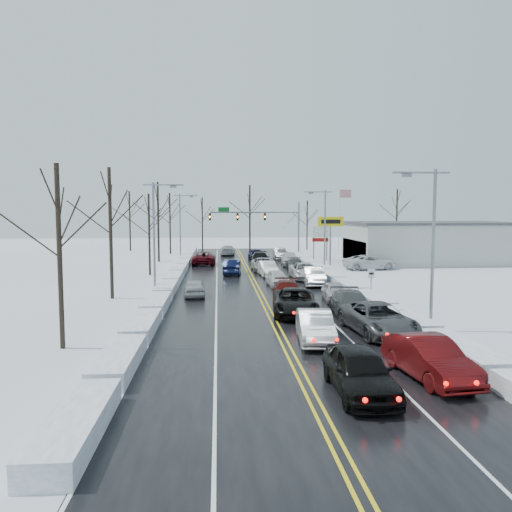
{
  "coord_description": "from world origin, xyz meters",
  "views": [
    {
      "loc": [
        -3.36,
        -44.63,
        6.74
      ],
      "look_at": [
        0.19,
        1.8,
        2.5
      ],
      "focal_mm": 35.0,
      "sensor_mm": 36.0,
      "label": 1
    }
  ],
  "objects": [
    {
      "name": "tree_left_b",
      "position": [
        -11.5,
        -6.0,
        6.99
      ],
      "size": [
        4.0,
        4.0,
        10.0
      ],
      "color": "#2D231C",
      "rests_on": "ground"
    },
    {
      "name": "oncoming_car_3",
      "position": [
        -5.26,
        -5.52,
        0.0
      ],
      "size": [
        1.94,
        4.12,
        1.36
      ],
      "primitive_type": "imported",
      "rotation": [
        0.0,
        0.0,
        3.22
      ],
      "color": "#B8B8BA",
      "rests_on": "ground"
    },
    {
      "name": "queued_car_15",
      "position": [
        5.36,
        10.9,
        0.0
      ],
      "size": [
        2.2,
        4.71,
        1.33
      ],
      "primitive_type": "imported",
      "rotation": [
        0.0,
        0.0,
        -0.07
      ],
      "color": "#3A3D3F",
      "rests_on": "ground"
    },
    {
      "name": "queued_car_4",
      "position": [
        1.9,
        -0.74,
        0.0
      ],
      "size": [
        2.0,
        4.33,
        1.44
      ],
      "primitive_type": "imported",
      "rotation": [
        0.0,
        0.0,
        0.07
      ],
      "color": "silver",
      "rests_on": "ground"
    },
    {
      "name": "snow_bank_left",
      "position": [
        -7.6,
        2.0,
        0.0
      ],
      "size": [
        1.51,
        72.0,
        0.78
      ],
      "primitive_type": "cube",
      "color": "white",
      "rests_on": "ground"
    },
    {
      "name": "parked_car_0",
      "position": [
        14.04,
        11.08,
        0.0
      ],
      "size": [
        6.32,
        3.41,
        1.68
      ],
      "primitive_type": "imported",
      "rotation": [
        0.0,
        0.0,
        1.68
      ],
      "color": "white",
      "rests_on": "ground"
    },
    {
      "name": "traffic_signal_mast",
      "position": [
        3.45,
        27.99,
        5.48
      ],
      "size": [
        13.28,
        0.39,
        8.0
      ],
      "color": "slate",
      "rests_on": "ground"
    },
    {
      "name": "dealership_building",
      "position": [
        23.98,
        18.0,
        2.66
      ],
      "size": [
        20.4,
        12.4,
        5.3
      ],
      "color": "#AEAFAA",
      "rests_on": "ground"
    },
    {
      "name": "tree_left_c",
      "position": [
        -10.5,
        8.0,
        5.94
      ],
      "size": [
        3.4,
        3.4,
        8.5
      ],
      "color": "#2D231C",
      "rests_on": "ground"
    },
    {
      "name": "streetlight_se",
      "position": [
        8.3,
        -18.0,
        5.31
      ],
      "size": [
        3.2,
        0.25,
        9.0
      ],
      "color": "slate",
      "rests_on": "ground"
    },
    {
      "name": "oncoming_car_2",
      "position": [
        -1.89,
        30.86,
        0.0
      ],
      "size": [
        2.42,
        5.32,
        1.51
      ],
      "primitive_type": "imported",
      "rotation": [
        0.0,
        0.0,
        3.08
      ],
      "color": "#ADB0B5",
      "rests_on": "ground"
    },
    {
      "name": "queued_car_3",
      "position": [
        1.71,
        -8.51,
        0.0
      ],
      "size": [
        2.71,
        5.49,
        1.54
      ],
      "primitive_type": "imported",
      "rotation": [
        0.0,
        0.0,
        -0.11
      ],
      "color": "#490C09",
      "rests_on": "ground"
    },
    {
      "name": "tires_plus_sign",
      "position": [
        10.5,
        15.99,
        4.99
      ],
      "size": [
        3.2,
        0.34,
        6.0
      ],
      "color": "slate",
      "rests_on": "ground"
    },
    {
      "name": "oncoming_car_0",
      "position": [
        -1.86,
        7.78,
        0.0
      ],
      "size": [
        2.11,
        5.03,
        1.62
      ],
      "primitive_type": "imported",
      "rotation": [
        0.0,
        0.0,
        3.06
      ],
      "color": "black",
      "rests_on": "ground"
    },
    {
      "name": "parked_car_1",
      "position": [
        16.98,
        16.49,
        0.0
      ],
      "size": [
        2.14,
        4.83,
        1.38
      ],
      "primitive_type": "imported",
      "rotation": [
        0.0,
        0.0,
        -0.05
      ],
      "color": "#3D3F41",
      "rests_on": "ground"
    },
    {
      "name": "road_surface",
      "position": [
        0.0,
        2.0,
        0.01
      ],
      "size": [
        14.0,
        84.0,
        0.01
      ],
      "primitive_type": "cube",
      "color": "black",
      "rests_on": "ground"
    },
    {
      "name": "queued_car_0",
      "position": [
        1.81,
        -27.1,
        0.0
      ],
      "size": [
        2.06,
        5.07,
        1.72
      ],
      "primitive_type": "imported",
      "rotation": [
        0.0,
        0.0,
        -0.0
      ],
      "color": "black",
      "rests_on": "ground"
    },
    {
      "name": "tree_far_a",
      "position": [
        -18.0,
        40.0,
        6.99
      ],
      "size": [
        4.0,
        4.0,
        10.0
      ],
      "color": "#2D231C",
      "rests_on": "ground"
    },
    {
      "name": "queued_car_10",
      "position": [
        5.36,
        -18.4,
        0.0
      ],
      "size": [
        3.34,
        6.32,
        1.69
      ],
      "primitive_type": "imported",
      "rotation": [
        0.0,
        0.0,
        0.09
      ],
      "color": "#3F4244",
      "rests_on": "ground"
    },
    {
      "name": "tree_far_e",
      "position": [
        28.0,
        41.0,
        7.33
      ],
      "size": [
        4.2,
        4.2,
        10.5
      ],
      "color": "#2D231C",
      "rests_on": "ground"
    },
    {
      "name": "queued_car_1",
      "position": [
        1.6,
        -19.74,
        0.0
      ],
      "size": [
        2.09,
        4.98,
        1.6
      ],
      "primitive_type": "imported",
      "rotation": [
        0.0,
        0.0,
        -0.08
      ],
      "color": "#AAADB2",
      "rests_on": "ground"
    },
    {
      "name": "queued_car_14",
      "position": [
        5.16,
        3.62,
        0.0
      ],
      "size": [
        2.73,
        5.78,
        1.6
      ],
      "primitive_type": "imported",
      "rotation": [
        0.0,
        0.0,
        -0.01
      ],
      "color": "silver",
      "rests_on": "ground"
    },
    {
      "name": "tree_left_d",
      "position": [
        -11.2,
        22.0,
        7.33
      ],
      "size": [
        4.2,
        4.2,
        10.5
      ],
      "color": "#2D231C",
      "rests_on": "ground"
    },
    {
      "name": "tree_far_c",
      "position": [
        2.0,
        39.0,
        7.68
      ],
      "size": [
        4.4,
        4.4,
        11.0
      ],
      "color": "#2D231C",
      "rests_on": "ground"
    },
    {
      "name": "queued_car_9",
      "position": [
        5.06,
        -25.72,
        0.0
      ],
      "size": [
        2.41,
        5.3,
        1.69
      ],
      "primitive_type": "imported",
      "rotation": [
        0.0,
        0.0,
        0.13
      ],
      "color": "#4E0A0B",
      "rests_on": "ground"
    },
    {
      "name": "tree_left_e",
      "position": [
        -10.8,
        34.0,
        6.64
      ],
      "size": [
        3.8,
        3.8,
        9.5
      ],
      "color": "#2D231C",
      "rests_on": "ground"
    },
    {
      "name": "queued_car_11",
      "position": [
        5.07,
        -13.99,
        0.0
      ],
      "size": [
        2.68,
        5.73,
        1.62
      ],
      "primitive_type": "imported",
      "rotation": [
        0.0,
        0.0,
        -0.08
      ],
      "color": "#3F4345",
      "rests_on": "ground"
    },
    {
      "name": "queued_car_2",
      "position": [
        1.61,
        -12.98,
        0.0
      ],
      "size": [
        3.42,
        6.3,
        1.68
      ],
      "primitive_type": "imported",
      "rotation": [
        0.0,
        0.0,
        -0.11
      ],
      "color": "black",
      "rests_on": "ground"
    },
    {
      "name": "queued_car_6",
      "position": [
        1.69,
        10.57,
        0.0
      ],
      "size": [
        2.56,
        5.35,
        1.47
      ],
      "primitive_type": "imported",
      "rotation": [
        0.0,
        0.0,
        0.02
      ],
      "color": "#999DA1",
      "rests_on": "ground"
    },
    {
      "name": "tree_far_d",
      "position": [
        12.0,
        40.5,
        5.94
      ],
      "size": [
        3.4,
        3.4,
        8.5
      ],
      "color": "#2D231C",
      "rests_on": "ground"
    },
    {
      "name": "queued_car_12",
      "position": [
        5.3,
        -8.45,
        0.0
      ],
      "size": [
        1.98,
        4.27,
        1.42
      ],
      "primitive_type": "imported",
      "rotation": [
        0.0,
        0.0,
        -0.07
      ],
      "color": "#AEB0B6",
      "rests_on": "ground"
    },
    {
      "name": "queued_car_5",
      "position": [
        1.74,
        6.45,
        0.0
      ],
      "size": [
        1.97,
        4.72,
        1.52
      ],
      "primitive_type": "imported",
      "rotation": [
        0.0,
        0.0,
        0.08
      ],
      "color": "#BCBCBE",
      "rests_on": "ground"
    },
    {
      "name": "tree_far_b",
      "position": [
        -6.0,
        41.0,
        6.29
      ],
      "size": [
        3.6,
        3.6,
        9.0
      ],
      "color": "#2D231C",
      "rests_on": "ground"
    },
    {
      "name": "streetlight_ne",
      "position": [
        8.3,
        10.0,
        5.31
      ],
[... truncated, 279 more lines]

